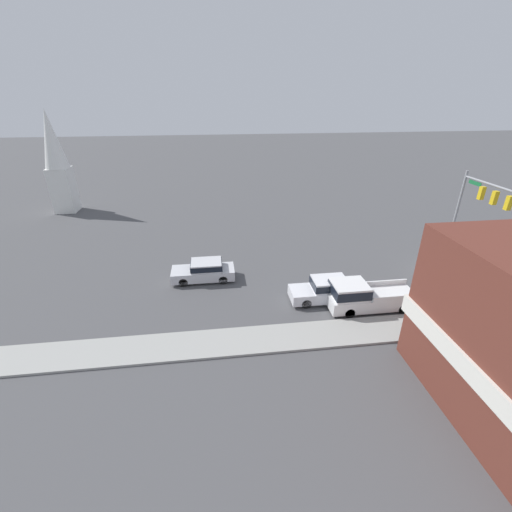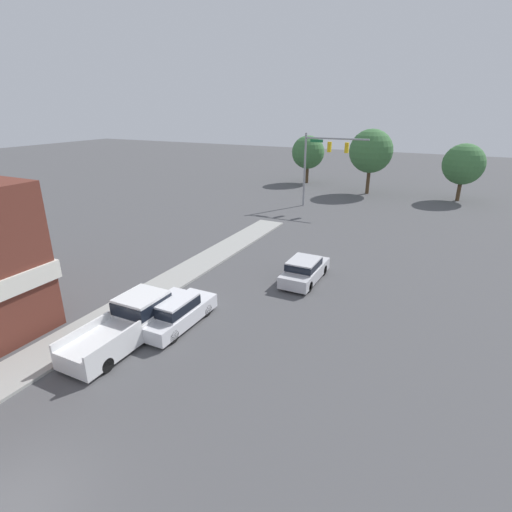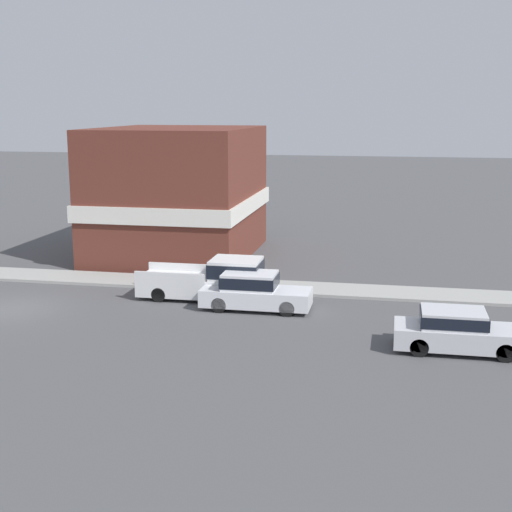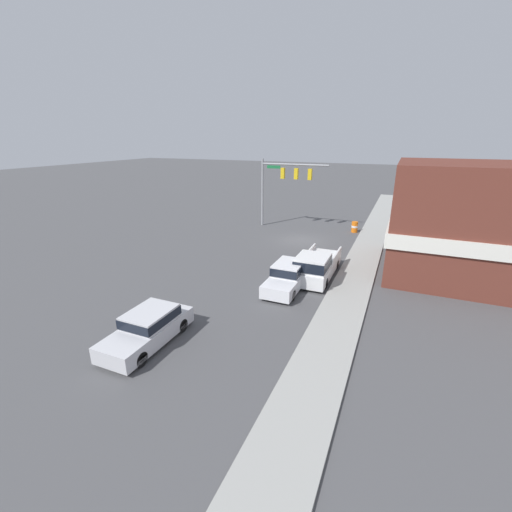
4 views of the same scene
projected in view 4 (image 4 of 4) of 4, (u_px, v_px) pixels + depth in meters
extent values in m
plane|color=#4C4C4F|center=(302.00, 241.00, 31.02)|extent=(200.00, 200.00, 0.00)
cube|color=#9E9E99|center=(367.00, 248.00, 28.86)|extent=(2.40, 60.00, 0.14)
cylinder|color=gray|center=(262.00, 193.00, 35.45)|extent=(0.22, 0.22, 6.87)
cylinder|color=gray|center=(295.00, 165.00, 33.23)|extent=(6.73, 0.18, 0.18)
cube|color=gold|center=(283.00, 173.00, 33.95)|extent=(0.36, 0.36, 1.05)
sphere|color=red|center=(284.00, 170.00, 34.02)|extent=(0.22, 0.22, 0.22)
cube|color=gold|center=(296.00, 174.00, 33.44)|extent=(0.36, 0.36, 1.05)
sphere|color=red|center=(297.00, 170.00, 33.51)|extent=(0.22, 0.22, 0.22)
cube|color=gold|center=(310.00, 174.00, 32.92)|extent=(0.36, 0.36, 1.05)
sphere|color=red|center=(311.00, 171.00, 32.99)|extent=(0.22, 0.22, 0.22)
cube|color=#196B38|center=(274.00, 167.00, 34.13)|extent=(1.40, 0.04, 0.30)
cylinder|color=black|center=(292.00, 295.00, 19.59)|extent=(0.22, 0.66, 0.66)
cylinder|color=black|center=(267.00, 291.00, 20.19)|extent=(0.22, 0.66, 0.66)
cylinder|color=black|center=(306.00, 277.00, 22.13)|extent=(0.22, 0.66, 0.66)
cylinder|color=black|center=(283.00, 273.00, 22.72)|extent=(0.22, 0.66, 0.66)
cube|color=silver|center=(287.00, 280.00, 21.09)|extent=(1.80, 4.72, 0.74)
cube|color=silver|center=(289.00, 268.00, 21.10)|extent=(1.66, 2.27, 0.70)
cube|color=black|center=(289.00, 268.00, 21.10)|extent=(1.67, 2.36, 0.49)
cylinder|color=black|center=(140.00, 359.00, 13.94)|extent=(0.22, 0.66, 0.66)
cylinder|color=black|center=(110.00, 350.00, 14.56)|extent=(0.22, 0.66, 0.66)
cylinder|color=black|center=(182.00, 325.00, 16.45)|extent=(0.22, 0.66, 0.66)
cylinder|color=black|center=(154.00, 319.00, 17.07)|extent=(0.22, 0.66, 0.66)
cube|color=silver|center=(148.00, 333.00, 15.43)|extent=(1.86, 4.67, 0.74)
cube|color=silver|center=(150.00, 317.00, 15.45)|extent=(1.71, 2.24, 0.60)
cube|color=black|center=(150.00, 317.00, 15.45)|extent=(1.73, 2.33, 0.42)
cylinder|color=black|center=(325.00, 283.00, 21.19)|extent=(0.22, 0.66, 0.66)
cylinder|color=black|center=(297.00, 279.00, 21.87)|extent=(0.22, 0.66, 0.66)
cylinder|color=black|center=(336.00, 265.00, 24.28)|extent=(0.22, 0.66, 0.66)
cylinder|color=black|center=(311.00, 261.00, 24.96)|extent=(0.22, 0.66, 0.66)
cube|color=white|center=(318.00, 268.00, 22.98)|extent=(2.03, 5.74, 0.85)
cube|color=white|center=(313.00, 263.00, 21.33)|extent=(1.93, 2.18, 0.89)
cube|color=black|center=(313.00, 263.00, 21.33)|extent=(1.95, 2.27, 0.62)
cube|color=white|center=(336.00, 255.00, 23.50)|extent=(0.12, 3.26, 0.35)
cube|color=white|center=(309.00, 252.00, 24.22)|extent=(0.12, 3.26, 0.35)
cylinder|color=orange|center=(355.00, 227.00, 33.66)|extent=(0.60, 0.60, 1.06)
cylinder|color=white|center=(355.00, 226.00, 33.64)|extent=(0.62, 0.62, 0.19)
cube|color=brown|center=(480.00, 223.00, 21.89)|extent=(10.57, 8.51, 7.42)
cube|color=silver|center=(478.00, 233.00, 22.10)|extent=(10.87, 8.81, 0.90)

